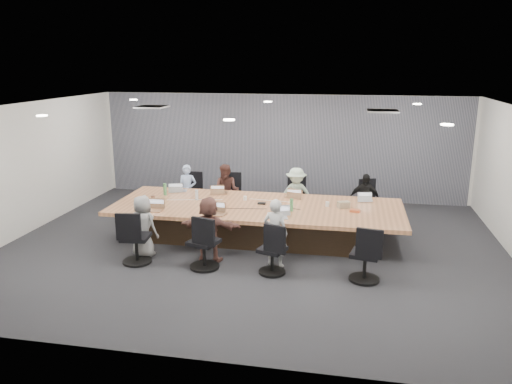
% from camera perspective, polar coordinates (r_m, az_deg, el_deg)
% --- Properties ---
extents(floor, '(10.00, 8.00, 0.00)m').
position_cam_1_polar(floor, '(10.16, -0.43, -6.30)').
color(floor, '#2A2A2E').
rests_on(floor, ground).
extents(ceiling, '(10.00, 8.00, 0.00)m').
position_cam_1_polar(ceiling, '(9.52, -0.46, 9.63)').
color(ceiling, white).
rests_on(ceiling, wall_back).
extents(wall_back, '(10.00, 0.00, 2.80)m').
position_cam_1_polar(wall_back, '(13.62, 2.88, 5.21)').
color(wall_back, silver).
rests_on(wall_back, ground).
extents(wall_front, '(10.00, 0.00, 2.80)m').
position_cam_1_polar(wall_front, '(6.05, -7.97, -7.21)').
color(wall_front, silver).
rests_on(wall_front, ground).
extents(wall_left, '(0.00, 8.00, 2.80)m').
position_cam_1_polar(wall_left, '(11.78, -25.06, 2.33)').
color(wall_left, silver).
rests_on(wall_left, ground).
extents(curtain, '(9.80, 0.04, 2.80)m').
position_cam_1_polar(curtain, '(13.54, 2.83, 5.16)').
color(curtain, slate).
rests_on(curtain, ground).
extents(conference_table, '(6.00, 2.20, 0.74)m').
position_cam_1_polar(conference_table, '(10.49, 0.10, -3.29)').
color(conference_table, '#352618').
rests_on(conference_table, ground).
extents(chair_0, '(0.52, 0.52, 0.73)m').
position_cam_1_polar(chair_0, '(12.56, -7.29, -0.54)').
color(chair_0, black).
rests_on(chair_0, ground).
extents(chair_1, '(0.56, 0.56, 0.77)m').
position_cam_1_polar(chair_1, '(12.29, -2.96, -0.68)').
color(chair_1, black).
rests_on(chair_1, ground).
extents(chair_2, '(0.70, 0.70, 0.85)m').
position_cam_1_polar(chair_2, '(12.00, 4.77, -0.89)').
color(chair_2, black).
rests_on(chair_2, ground).
extents(chair_3, '(0.62, 0.62, 0.74)m').
position_cam_1_polar(chair_3, '(11.96, 12.20, -1.52)').
color(chair_3, black).
rests_on(chair_3, ground).
extents(chair_4, '(0.63, 0.63, 0.84)m').
position_cam_1_polar(chair_4, '(9.52, -13.54, -5.50)').
color(chair_4, black).
rests_on(chair_4, ground).
extents(chair_5, '(0.70, 0.70, 0.84)m').
position_cam_1_polar(chair_5, '(9.07, -5.97, -6.19)').
color(chair_5, black).
rests_on(chair_5, ground).
extents(chair_6, '(0.64, 0.64, 0.75)m').
position_cam_1_polar(chair_6, '(8.83, 1.87, -7.04)').
color(chair_6, black).
rests_on(chair_6, ground).
extents(chair_7, '(0.65, 0.65, 0.81)m').
position_cam_1_polar(chair_7, '(8.73, 12.37, -7.42)').
color(chair_7, black).
rests_on(chair_7, ground).
extents(person_0, '(0.46, 0.31, 1.24)m').
position_cam_1_polar(person_0, '(12.17, -7.84, 0.20)').
color(person_0, '#94AAD1').
rests_on(person_0, ground).
extents(laptop_0, '(0.37, 0.29, 0.02)m').
position_cam_1_polar(laptop_0, '(11.64, -8.72, 0.14)').
color(laptop_0, '#B2B2B7').
rests_on(laptop_0, conference_table).
extents(person_1, '(0.66, 0.53, 1.29)m').
position_cam_1_polar(person_1, '(11.90, -3.37, 0.09)').
color(person_1, '#472923').
rests_on(person_1, ground).
extents(laptop_1, '(0.36, 0.28, 0.02)m').
position_cam_1_polar(laptop_1, '(11.36, -4.06, -0.10)').
color(laptop_1, '#8C6647').
rests_on(laptop_1, conference_table).
extents(person_2, '(0.84, 0.50, 1.28)m').
position_cam_1_polar(person_2, '(11.61, 4.61, -0.33)').
color(person_2, '#A4BEA6').
rests_on(person_2, ground).
extents(laptop_2, '(0.39, 0.31, 0.02)m').
position_cam_1_polar(laptop_2, '(11.05, 4.30, -0.51)').
color(laptop_2, '#8C6647').
rests_on(laptop_2, conference_table).
extents(person_3, '(0.74, 0.37, 1.21)m').
position_cam_1_polar(person_3, '(11.56, 12.29, -0.87)').
color(person_3, black).
rests_on(person_3, ground).
extents(laptop_3, '(0.32, 0.24, 0.02)m').
position_cam_1_polar(laptop_3, '(10.99, 12.38, -0.91)').
color(laptop_3, '#B2B2B7').
rests_on(laptop_3, conference_table).
extents(person_4, '(0.66, 0.51, 1.20)m').
position_cam_1_polar(person_4, '(9.76, -12.77, -3.83)').
color(person_4, gray).
rests_on(person_4, ground).
extents(laptop_4, '(0.34, 0.24, 0.02)m').
position_cam_1_polar(laptop_4, '(10.20, -11.60, -2.09)').
color(laptop_4, '#8C6647').
rests_on(laptop_4, conference_table).
extents(person_5, '(1.16, 0.37, 1.25)m').
position_cam_1_polar(person_5, '(9.32, -5.38, -4.26)').
color(person_5, brown).
rests_on(person_5, ground).
extents(laptop_5, '(0.38, 0.29, 0.02)m').
position_cam_1_polar(laptop_5, '(9.78, -4.51, -2.55)').
color(laptop_5, '#8C6647').
rests_on(laptop_5, conference_table).
extents(person_6, '(0.53, 0.41, 1.27)m').
position_cam_1_polar(person_6, '(9.06, 2.23, -4.69)').
color(person_6, '#B1B1B1').
rests_on(person_6, ground).
extents(laptop_6, '(0.33, 0.26, 0.02)m').
position_cam_1_polar(laptop_6, '(9.54, 2.74, -2.97)').
color(laptop_6, '#B2B2B7').
rests_on(laptop_6, conference_table).
extents(bottle_green_left, '(0.08, 0.08, 0.27)m').
position_cam_1_polar(bottle_green_left, '(11.33, -10.37, 0.31)').
color(bottle_green_left, '#43834A').
rests_on(bottle_green_left, conference_table).
extents(bottle_green_right, '(0.07, 0.07, 0.25)m').
position_cam_1_polar(bottle_green_right, '(9.98, 4.07, -1.49)').
color(bottle_green_right, '#43834A').
rests_on(bottle_green_right, conference_table).
extents(bottle_clear, '(0.07, 0.07, 0.22)m').
position_cam_1_polar(bottle_clear, '(10.83, -6.79, -0.34)').
color(bottle_clear, silver).
rests_on(bottle_clear, conference_table).
extents(cup_white_far, '(0.08, 0.08, 0.09)m').
position_cam_1_polar(cup_white_far, '(10.76, -1.25, -0.71)').
color(cup_white_far, white).
rests_on(cup_white_far, conference_table).
extents(cup_white_near, '(0.09, 0.09, 0.09)m').
position_cam_1_polar(cup_white_near, '(10.40, 8.16, -1.38)').
color(cup_white_near, white).
rests_on(cup_white_near, conference_table).
extents(mug_brown, '(0.09, 0.09, 0.11)m').
position_cam_1_polar(mug_brown, '(10.97, -11.70, -0.67)').
color(mug_brown, brown).
rests_on(mug_brown, conference_table).
extents(mic_left, '(0.15, 0.12, 0.03)m').
position_cam_1_polar(mic_left, '(10.31, -4.30, -1.62)').
color(mic_left, black).
rests_on(mic_left, conference_table).
extents(mic_right, '(0.16, 0.11, 0.03)m').
position_cam_1_polar(mic_right, '(10.47, 0.64, -1.30)').
color(mic_right, black).
rests_on(mic_right, conference_table).
extents(stapler, '(0.18, 0.08, 0.07)m').
position_cam_1_polar(stapler, '(9.81, 2.49, -2.32)').
color(stapler, black).
rests_on(stapler, conference_table).
extents(canvas_bag, '(0.28, 0.23, 0.13)m').
position_cam_1_polar(canvas_bag, '(10.36, 9.98, -1.43)').
color(canvas_bag, gray).
rests_on(canvas_bag, conference_table).
extents(snack_packet, '(0.22, 0.16, 0.04)m').
position_cam_1_polar(snack_packet, '(10.12, 11.26, -2.12)').
color(snack_packet, '#C1542A').
rests_on(snack_packet, conference_table).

